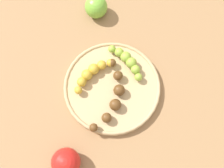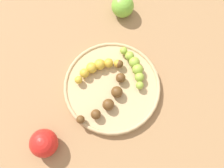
# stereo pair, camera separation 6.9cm
# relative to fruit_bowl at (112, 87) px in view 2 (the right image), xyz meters

# --- Properties ---
(ground_plane) EXTENTS (2.40, 2.40, 0.00)m
(ground_plane) POSITION_rel_fruit_bowl_xyz_m (0.00, 0.00, -0.01)
(ground_plane) COLOR #936D47
(fruit_bowl) EXTENTS (0.27, 0.27, 0.02)m
(fruit_bowl) POSITION_rel_fruit_bowl_xyz_m (0.00, 0.00, 0.00)
(fruit_bowl) COLOR tan
(fruit_bowl) RESTS_ON ground_plane
(banana_green) EXTENTS (0.09, 0.11, 0.03)m
(banana_green) POSITION_rel_fruit_bowl_xyz_m (-0.07, 0.03, 0.02)
(banana_green) COLOR #8CAD38
(banana_green) RESTS_ON fruit_bowl
(banana_spotted) EXTENTS (0.11, 0.09, 0.03)m
(banana_spotted) POSITION_rel_fruit_bowl_xyz_m (-0.02, -0.06, 0.02)
(banana_spotted) COLOR gold
(banana_spotted) RESTS_ON fruit_bowl
(banana_overripe) EXTENTS (0.21, 0.08, 0.03)m
(banana_overripe) POSITION_rel_fruit_bowl_xyz_m (0.03, 0.01, 0.02)
(banana_overripe) COLOR #593819
(banana_overripe) RESTS_ON fruit_bowl
(apple_green) EXTENTS (0.07, 0.07, 0.07)m
(apple_green) POSITION_rel_fruit_bowl_xyz_m (-0.23, -0.08, 0.02)
(apple_green) COLOR #72B238
(apple_green) RESTS_ON ground_plane
(apple_red) EXTENTS (0.07, 0.07, 0.07)m
(apple_red) POSITION_rel_fruit_bowl_xyz_m (0.22, -0.08, 0.02)
(apple_red) COLOR red
(apple_red) RESTS_ON ground_plane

